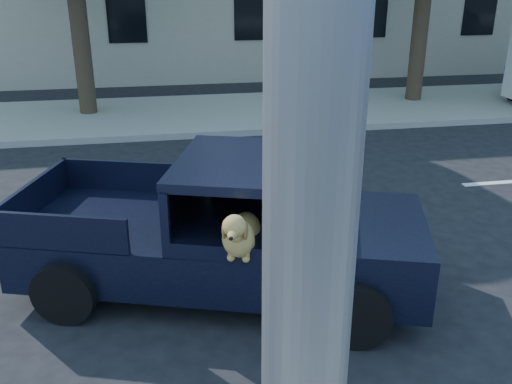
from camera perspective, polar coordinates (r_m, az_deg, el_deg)
The scene contains 4 objects.
ground at distance 7.05m, azimuth 10.29°, elevation -11.00°, with size 120.00×120.00×0.00m, color black.
far_sidewalk at distance 15.33m, azimuth -1.35°, elevation 7.98°, with size 60.00×4.00×0.15m, color gray.
lane_stripes at distance 10.56m, azimuth 14.35°, elevation 0.27°, with size 21.60×0.14×0.01m, color silver, non-canonical shape.
pickup_truck at distance 6.99m, azimuth -4.07°, elevation -5.47°, with size 5.12×3.23×1.71m.
Camera 1 is at (-2.22, -5.50, 3.80)m, focal length 40.00 mm.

